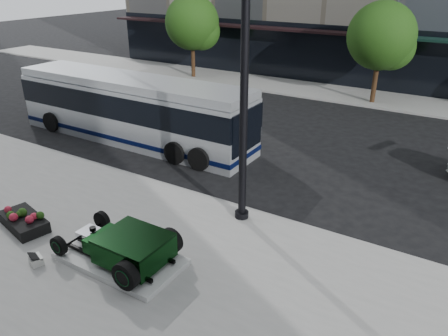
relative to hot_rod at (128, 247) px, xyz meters
The scene contains 9 objects.
ground 6.44m from the hot_rod, 86.42° to the left, with size 120.00×120.00×0.00m, color black.
sidewalk_far 20.40m from the hot_rod, 88.88° to the left, with size 70.00×4.00×0.12m, color gray.
street_trees 19.76m from the hot_rod, 85.46° to the left, with size 29.80×3.80×5.70m.
display_plinth 0.60m from the hot_rod, behind, with size 3.40×1.80×0.15m, color silver.
hot_rod is the anchor object (origin of this frame).
info_plaque 2.55m from the hot_rod, 149.64° to the right, with size 0.48×0.42×0.31m.
lamppost 5.01m from the hot_rod, 70.40° to the left, with size 0.44×0.44×7.92m.
flower_planter 4.07m from the hot_rod, behind, with size 1.92×1.26×0.57m.
transit_bus 10.00m from the hot_rod, 131.37° to the left, with size 12.12×2.88×2.92m.
Camera 1 is at (6.73, -13.18, 7.29)m, focal length 35.00 mm.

